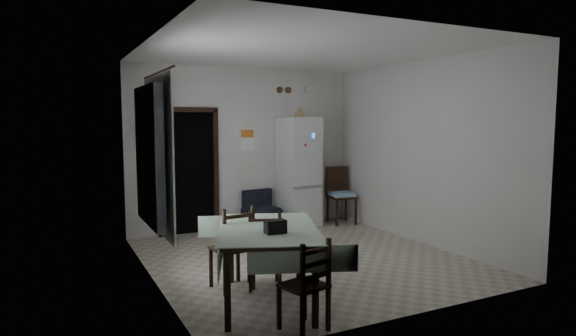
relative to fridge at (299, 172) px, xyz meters
The scene contains 25 objects.
ground 2.37m from the fridge, 115.97° to the right, with size 4.50×4.50×0.00m, color #B7AD96.
ceiling 2.86m from the fridge, 115.97° to the right, with size 4.20×4.50×0.02m, color white, non-canonical shape.
wall_back 1.09m from the fridge, 161.20° to the left, with size 4.20×0.02×2.90m, color silver, non-canonical shape.
wall_front 4.31m from the fridge, 102.67° to the right, with size 4.20×0.02×2.90m, color silver, non-canonical shape.
wall_left 3.63m from the fridge, 147.59° to the right, with size 0.02×4.50×2.90m, color silver, non-canonical shape.
wall_right 2.30m from the fridge, 58.99° to the right, with size 0.02×4.50×2.90m, color silver, non-canonical shape.
doorway 2.06m from the fridge, 165.27° to the left, with size 1.06×0.52×2.22m.
window_recess 3.79m from the fridge, 145.42° to the right, with size 0.10×1.20×1.60m, color silver.
curtain 3.70m from the fridge, 144.44° to the right, with size 0.02×1.45×1.85m, color silver.
curtain_rod 3.95m from the fridge, 144.35° to the right, with size 0.02×0.02×1.60m, color black.
calendar 1.12m from the fridge, 160.91° to the left, with size 0.28×0.02×0.40m, color white.
calendar_image 1.18m from the fridge, 161.25° to the left, with size 0.24×0.01×0.14m, color orange.
light_switch 0.85m from the fridge, 158.70° to the left, with size 0.08×0.02×0.12m, color beige.
vent_left 1.56m from the fridge, 128.18° to the left, with size 0.12×0.12×0.03m, color brown.
vent_right 1.54m from the fridge, 101.11° to the left, with size 0.12×0.12×0.03m, color brown.
emergency_light 1.62m from the fridge, 34.32° to the left, with size 0.25×0.07×0.09m, color white.
fridge is the anchor object (origin of this frame).
tan_cone 1.11m from the fridge, 111.93° to the right, with size 0.24×0.24×0.20m, color tan.
navy_seat 1.00m from the fridge, behind, with size 0.58×0.56×0.70m, color black, non-canonical shape.
corner_chair 0.97m from the fridge, 13.48° to the right, with size 0.46×0.46×1.07m, color black, non-canonical shape.
dining_table 3.87m from the fridge, 122.90° to the right, with size 1.03×1.57×0.82m, color #A5BBA0, non-canonical shape.
black_bag 4.07m from the fridge, 121.31° to the right, with size 0.21×0.13×0.14m, color black.
dining_chair_far_left 3.51m from the fridge, 130.92° to the right, with size 0.42×0.42×0.99m, color black, non-canonical shape.
dining_chair_far_right 3.39m from the fridge, 124.98° to the right, with size 0.40×0.40×0.92m, color black, non-canonical shape.
dining_chair_near_head 4.53m from the fridge, 117.38° to the right, with size 0.38×0.38×0.88m, color black, non-canonical shape.
Camera 1 is at (-3.21, -5.87, 1.96)m, focal length 30.00 mm.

